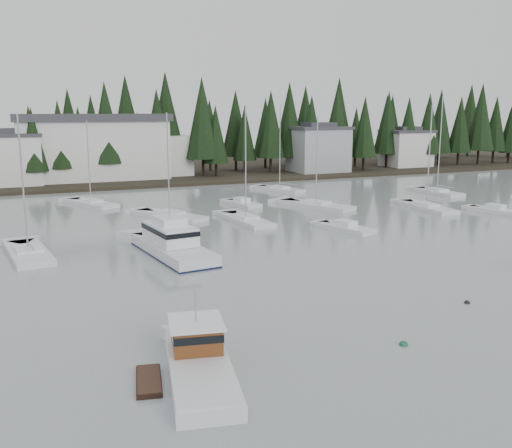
{
  "coord_description": "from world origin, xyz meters",
  "views": [
    {
      "loc": [
        -17.5,
        -17.62,
        11.9
      ],
      "look_at": [
        0.96,
        25.85,
        2.5
      ],
      "focal_mm": 40.0,
      "sensor_mm": 36.0,
      "label": 1
    }
  ],
  "objects_px": {
    "sailboat_7": "(29,255)",
    "sailboat_6": "(170,217)",
    "harbor_inn": "(105,147)",
    "cabin_cruiser_center": "(172,246)",
    "sailboat_9": "(426,208)",
    "house_east_b": "(406,147)",
    "sailboat_4": "(280,190)",
    "sailboat_3": "(246,221)",
    "runabout_4": "(242,205)",
    "house_west": "(10,158)",
    "runabout_1": "(345,229)",
    "sailboat_10": "(91,205)",
    "runabout_2": "(495,212)",
    "sailboat_1": "(437,193)",
    "house_east_a": "(318,148)",
    "sailboat_2": "(316,206)",
    "lobster_boat_brown": "(197,365)"
  },
  "relations": [
    {
      "from": "sailboat_9",
      "to": "runabout_2",
      "type": "bearing_deg",
      "value": -128.77
    },
    {
      "from": "lobster_boat_brown",
      "to": "house_east_a",
      "type": "bearing_deg",
      "value": -21.47
    },
    {
      "from": "sailboat_4",
      "to": "runabout_1",
      "type": "relative_size",
      "value": 1.95
    },
    {
      "from": "sailboat_1",
      "to": "runabout_4",
      "type": "relative_size",
      "value": 2.28
    },
    {
      "from": "sailboat_1",
      "to": "sailboat_2",
      "type": "bearing_deg",
      "value": 97.85
    },
    {
      "from": "cabin_cruiser_center",
      "to": "house_east_b",
      "type": "bearing_deg",
      "value": -57.68
    },
    {
      "from": "house_west",
      "to": "house_east_b",
      "type": "bearing_deg",
      "value": 0.75
    },
    {
      "from": "runabout_2",
      "to": "sailboat_2",
      "type": "bearing_deg",
      "value": 38.03
    },
    {
      "from": "runabout_2",
      "to": "sailboat_3",
      "type": "bearing_deg",
      "value": 60.37
    },
    {
      "from": "runabout_4",
      "to": "runabout_1",
      "type": "bearing_deg",
      "value": 179.7
    },
    {
      "from": "cabin_cruiser_center",
      "to": "sailboat_3",
      "type": "height_order",
      "value": "sailboat_3"
    },
    {
      "from": "sailboat_3",
      "to": "sailboat_7",
      "type": "height_order",
      "value": "sailboat_3"
    },
    {
      "from": "runabout_2",
      "to": "house_east_a",
      "type": "bearing_deg",
      "value": -19.21
    },
    {
      "from": "lobster_boat_brown",
      "to": "sailboat_3",
      "type": "height_order",
      "value": "sailboat_3"
    },
    {
      "from": "house_west",
      "to": "sailboat_3",
      "type": "distance_m",
      "value": 46.61
    },
    {
      "from": "house_west",
      "to": "sailboat_3",
      "type": "xyz_separation_m",
      "value": [
        23.29,
        -40.11,
        -4.58
      ]
    },
    {
      "from": "house_east_b",
      "to": "sailboat_7",
      "type": "xyz_separation_m",
      "value": [
        -74.97,
        -47.74,
        -4.35
      ]
    },
    {
      "from": "house_east_b",
      "to": "sailboat_6",
      "type": "height_order",
      "value": "sailboat_6"
    },
    {
      "from": "house_west",
      "to": "runabout_1",
      "type": "relative_size",
      "value": 1.38
    },
    {
      "from": "sailboat_2",
      "to": "lobster_boat_brown",
      "type": "bearing_deg",
      "value": 120.83
    },
    {
      "from": "house_west",
      "to": "runabout_2",
      "type": "relative_size",
      "value": 1.44
    },
    {
      "from": "sailboat_6",
      "to": "sailboat_10",
      "type": "bearing_deg",
      "value": 0.82
    },
    {
      "from": "lobster_boat_brown",
      "to": "house_east_b",
      "type": "bearing_deg",
      "value": -31.4
    },
    {
      "from": "harbor_inn",
      "to": "sailboat_9",
      "type": "distance_m",
      "value": 54.97
    },
    {
      "from": "house_east_b",
      "to": "sailboat_10",
      "type": "xyz_separation_m",
      "value": [
        -66.79,
        -22.93,
        -4.35
      ]
    },
    {
      "from": "sailboat_7",
      "to": "runabout_1",
      "type": "xyz_separation_m",
      "value": [
        29.86,
        -1.39,
        0.07
      ]
    },
    {
      "from": "sailboat_3",
      "to": "sailboat_4",
      "type": "bearing_deg",
      "value": -38.09
    },
    {
      "from": "house_east_a",
      "to": "sailboat_7",
      "type": "xyz_separation_m",
      "value": [
        -52.97,
        -45.74,
        -4.84
      ]
    },
    {
      "from": "house_east_b",
      "to": "sailboat_2",
      "type": "bearing_deg",
      "value": -139.12
    },
    {
      "from": "sailboat_3",
      "to": "runabout_4",
      "type": "bearing_deg",
      "value": -23.58
    },
    {
      "from": "house_east_b",
      "to": "sailboat_4",
      "type": "relative_size",
      "value": 0.71
    },
    {
      "from": "lobster_boat_brown",
      "to": "sailboat_3",
      "type": "relative_size",
      "value": 0.67
    },
    {
      "from": "sailboat_10",
      "to": "runabout_1",
      "type": "height_order",
      "value": "sailboat_10"
    },
    {
      "from": "house_east_b",
      "to": "runabout_2",
      "type": "distance_m",
      "value": 52.98
    },
    {
      "from": "harbor_inn",
      "to": "sailboat_4",
      "type": "xyz_separation_m",
      "value": [
        22.12,
        -22.74,
        -5.69
      ]
    },
    {
      "from": "house_east_a",
      "to": "runabout_1",
      "type": "relative_size",
      "value": 1.53
    },
    {
      "from": "house_east_b",
      "to": "runabout_4",
      "type": "bearing_deg",
      "value": -147.9
    },
    {
      "from": "sailboat_7",
      "to": "sailboat_6",
      "type": "bearing_deg",
      "value": -57.49
    },
    {
      "from": "house_east_b",
      "to": "harbor_inn",
      "type": "xyz_separation_m",
      "value": [
        -60.96,
        2.34,
        1.37
      ]
    },
    {
      "from": "sailboat_1",
      "to": "house_east_a",
      "type": "bearing_deg",
      "value": 5.12
    },
    {
      "from": "sailboat_3",
      "to": "sailboat_7",
      "type": "bearing_deg",
      "value": 102.33
    },
    {
      "from": "sailboat_4",
      "to": "sailboat_9",
      "type": "distance_m",
      "value": 23.77
    },
    {
      "from": "harbor_inn",
      "to": "cabin_cruiser_center",
      "type": "relative_size",
      "value": 2.51
    },
    {
      "from": "sailboat_3",
      "to": "runabout_4",
      "type": "height_order",
      "value": "sailboat_3"
    },
    {
      "from": "runabout_1",
      "to": "sailboat_10",
      "type": "bearing_deg",
      "value": 23.64
    },
    {
      "from": "harbor_inn",
      "to": "sailboat_3",
      "type": "bearing_deg",
      "value": -79.25
    },
    {
      "from": "house_east_a",
      "to": "lobster_boat_brown",
      "type": "height_order",
      "value": "house_east_a"
    },
    {
      "from": "house_east_b",
      "to": "sailboat_3",
      "type": "relative_size",
      "value": 0.73
    },
    {
      "from": "runabout_1",
      "to": "sailboat_3",
      "type": "bearing_deg",
      "value": 27.48
    },
    {
      "from": "sailboat_2",
      "to": "runabout_1",
      "type": "xyz_separation_m",
      "value": [
        -4.25,
        -13.77,
        0.08
      ]
    }
  ]
}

